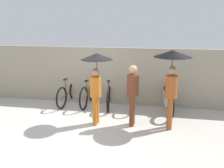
# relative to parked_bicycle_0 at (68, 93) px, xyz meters

# --- Properties ---
(ground_plane) EXTENTS (30.00, 30.00, 0.00)m
(ground_plane) POSITION_rel_parked_bicycle_0_xyz_m (1.10, -1.88, -0.39)
(ground_plane) COLOR #B7B2A8
(back_wall) EXTENTS (11.42, 0.12, 1.97)m
(back_wall) POSITION_rel_parked_bicycle_0_xyz_m (1.10, 0.34, 0.60)
(back_wall) COLOR gray
(back_wall) RESTS_ON ground
(parked_bicycle_0) EXTENTS (0.44, 1.77, 0.98)m
(parked_bicycle_0) POSITION_rel_parked_bicycle_0_xyz_m (0.00, 0.00, 0.00)
(parked_bicycle_0) COLOR black
(parked_bicycle_0) RESTS_ON ground
(parked_bicycle_1) EXTENTS (0.44, 1.73, 1.10)m
(parked_bicycle_1) POSITION_rel_parked_bicycle_0_xyz_m (0.73, 0.00, 0.02)
(parked_bicycle_1) COLOR black
(parked_bicycle_1) RESTS_ON ground
(parked_bicycle_2) EXTENTS (0.45, 1.73, 1.01)m
(parked_bicycle_2) POSITION_rel_parked_bicycle_0_xyz_m (1.46, -0.05, -0.02)
(parked_bicycle_2) COLOR black
(parked_bicycle_2) RESTS_ON ground
(parked_bicycle_3) EXTENTS (0.44, 1.75, 1.02)m
(parked_bicycle_3) POSITION_rel_parked_bicycle_0_xyz_m (2.19, -0.01, -0.01)
(parked_bicycle_3) COLOR black
(parked_bicycle_3) RESTS_ON ground
(pedestrian_leading) EXTENTS (0.88, 0.88, 2.00)m
(pedestrian_leading) POSITION_rel_parked_bicycle_0_xyz_m (1.39, -1.47, 1.14)
(pedestrian_leading) COLOR #C66B1E
(pedestrian_leading) RESTS_ON ground
(pedestrian_center) EXTENTS (0.32, 0.32, 1.71)m
(pedestrian_center) POSITION_rel_parked_bicycle_0_xyz_m (2.40, -1.44, 0.62)
(pedestrian_center) COLOR brown
(pedestrian_center) RESTS_ON ground
(pedestrian_trailing) EXTENTS (1.00, 1.00, 2.12)m
(pedestrian_trailing) POSITION_rel_parked_bicycle_0_xyz_m (3.41, -1.38, 1.27)
(pedestrian_trailing) COLOR #9E4C1E
(pedestrian_trailing) RESTS_ON ground
(motorcycle) EXTENTS (0.58, 2.09, 0.95)m
(motorcycle) POSITION_rel_parked_bicycle_0_xyz_m (3.40, -0.10, 0.04)
(motorcycle) COLOR black
(motorcycle) RESTS_ON ground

